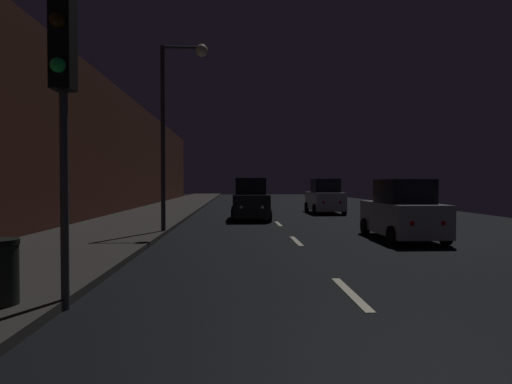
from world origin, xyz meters
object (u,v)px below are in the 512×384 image
object	(u,v)px
streetlamp_overhead	(176,108)
car_approaching_headlights	(250,201)
car_parked_right_far	(325,198)
traffic_light_near_left	(62,54)
car_parked_right_near	(402,212)

from	to	relation	value
streetlamp_overhead	car_approaching_headlights	distance (m)	7.83
car_approaching_headlights	car_parked_right_far	bearing A→B (deg)	133.07
car_parked_right_far	car_approaching_headlights	bearing A→B (deg)	133.07
car_approaching_headlights	car_parked_right_far	size ratio (longest dim) A/B	1.00
traffic_light_near_left	car_parked_right_near	bearing A→B (deg)	132.93
traffic_light_near_left	car_parked_right_near	xyz separation A→B (m)	(8.04, 7.50, -2.84)
traffic_light_near_left	car_approaching_headlights	world-z (taller)	traffic_light_near_left
car_parked_right_far	car_parked_right_near	xyz separation A→B (m)	(-0.00, -12.42, -0.06)
streetlamp_overhead	car_parked_right_near	xyz separation A→B (m)	(7.66, -1.62, -3.67)
streetlamp_overhead	car_parked_right_near	size ratio (longest dim) A/B	1.73
car_parked_right_far	car_parked_right_near	distance (m)	12.42
car_approaching_headlights	car_parked_right_near	size ratio (longest dim) A/B	1.07
streetlamp_overhead	car_approaching_headlights	bearing A→B (deg)	65.53
traffic_light_near_left	streetlamp_overhead	bearing A→B (deg)	177.56
car_approaching_headlights	traffic_light_near_left	bearing A→B (deg)	-11.89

